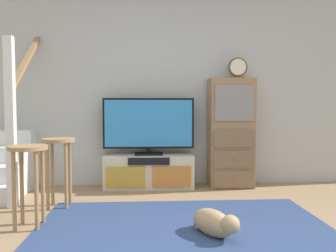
% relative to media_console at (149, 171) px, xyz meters
% --- Properties ---
extents(back_wall, '(6.40, 0.12, 2.70)m').
position_rel_media_console_xyz_m(back_wall, '(0.30, 0.27, 1.13)').
color(back_wall, '#B2B7B2').
rests_on(back_wall, ground_plane).
extents(area_rug, '(2.60, 1.80, 0.01)m').
position_rel_media_console_xyz_m(area_rug, '(0.30, -1.59, -0.21)').
color(area_rug, navy).
rests_on(area_rug, ground_plane).
extents(media_console, '(1.16, 0.38, 0.43)m').
position_rel_media_console_xyz_m(media_console, '(0.00, 0.00, 0.00)').
color(media_console, beige).
rests_on(media_console, ground_plane).
extents(television, '(1.19, 0.22, 0.74)m').
position_rel_media_console_xyz_m(television, '(0.00, 0.02, 0.61)').
color(television, black).
rests_on(television, media_console).
extents(side_cabinet, '(0.58, 0.38, 1.43)m').
position_rel_media_console_xyz_m(side_cabinet, '(1.09, 0.01, 0.50)').
color(side_cabinet, '#93704C').
rests_on(side_cabinet, ground_plane).
extents(desk_clock, '(0.25, 0.08, 0.27)m').
position_rel_media_console_xyz_m(desk_clock, '(1.16, -0.00, 1.35)').
color(desk_clock, '#4C3823').
rests_on(desk_clock, side_cabinet).
extents(bar_stool_near, '(0.34, 0.34, 0.73)m').
position_rel_media_console_xyz_m(bar_stool_near, '(-1.07, -1.43, 0.32)').
color(bar_stool_near, '#A37A4C').
rests_on(bar_stool_near, ground_plane).
extents(bar_stool_far, '(0.34, 0.34, 0.73)m').
position_rel_media_console_xyz_m(bar_stool_far, '(-0.96, -0.81, 0.33)').
color(bar_stool_far, '#A37A4C').
rests_on(bar_stool_far, ground_plane).
extents(dog, '(0.40, 0.50, 0.23)m').
position_rel_media_console_xyz_m(dog, '(0.53, -1.75, -0.10)').
color(dog, tan).
rests_on(dog, ground_plane).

